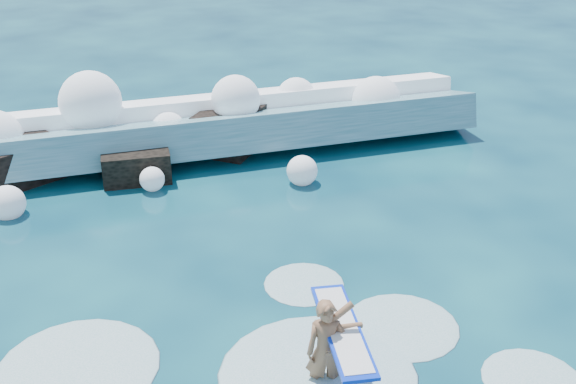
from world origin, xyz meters
name	(u,v)px	position (x,y,z in m)	size (l,w,h in m)	color
ground	(242,307)	(0.00, 0.00, 0.00)	(200.00, 200.00, 0.00)	#07273E
breaking_wave	(121,137)	(-1.37, 7.76, 0.59)	(19.58, 2.98, 1.69)	teal
rock_cluster	(118,153)	(-1.54, 7.09, 0.41)	(8.22, 3.08, 1.29)	black
surfer_with_board	(330,346)	(0.83, -2.32, 0.65)	(1.09, 2.94, 1.76)	#8D6042
wave_spray	(112,121)	(-1.57, 7.62, 1.10)	(15.59, 4.50, 2.47)	white
surf_foam	(269,371)	(-0.02, -1.86, 0.00)	(8.99, 5.76, 0.16)	silver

